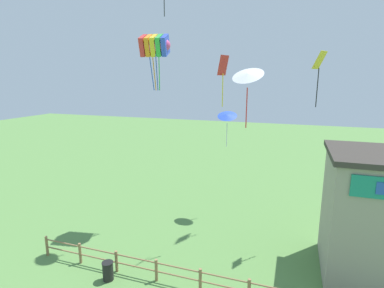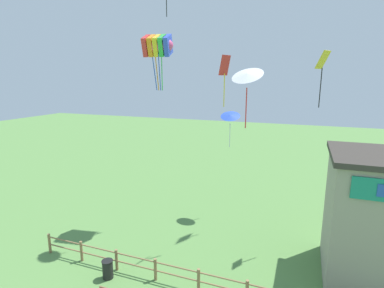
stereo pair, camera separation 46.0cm
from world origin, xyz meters
TOP-DOWN VIEW (x-y plane):
  - wooden_fence at (0.00, 5.19)m, footprint 15.13×0.14m
  - trash_bin at (-3.25, 4.52)m, footprint 0.53×0.53m
  - kite_rainbow_parafoil at (-3.74, 11.15)m, footprint 2.17×1.70m
  - kite_yellow_diamond at (5.57, 11.55)m, footprint 0.76×0.85m
  - kite_red_diamond at (0.79, 9.94)m, footprint 0.49×0.79m
  - kite_blue_delta at (0.27, 13.67)m, footprint 1.43×1.37m
  - kite_white_delta at (2.54, 7.01)m, footprint 1.60×1.51m

SIDE VIEW (x-z plane):
  - trash_bin at x=-3.25m, z-range 0.00..0.91m
  - wooden_fence at x=0.00m, z-range 0.08..1.17m
  - kite_blue_delta at x=0.27m, z-range 5.61..8.08m
  - kite_white_delta at x=2.54m, z-range 8.07..10.71m
  - kite_red_diamond at x=0.79m, z-range 8.33..11.02m
  - kite_yellow_diamond at x=5.57m, z-range 8.39..11.30m
  - kite_rainbow_parafoil at x=-3.74m, z-range 9.54..12.91m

